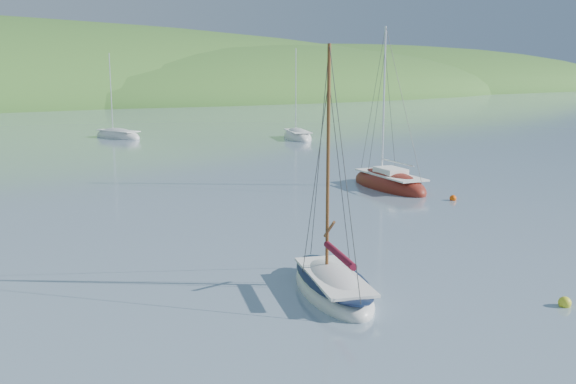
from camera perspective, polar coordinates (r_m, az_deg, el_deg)
ground at (r=21.95m, az=11.11°, el=-9.48°), size 700.00×700.00×0.00m
daysailer_white at (r=22.32m, az=3.99°, el=-8.39°), size 4.27×6.24×9.02m
sloop_red at (r=42.66m, az=8.97°, el=0.66°), size 4.31×8.04×11.30m
distant_sloop_b at (r=77.37m, az=-14.90°, el=4.80°), size 4.37×7.82×10.56m
distant_sloop_d at (r=73.81m, az=0.85°, el=4.90°), size 5.74×8.21×11.11m
mooring_buoys at (r=27.54m, az=5.99°, el=-4.93°), size 27.63×14.98×0.41m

